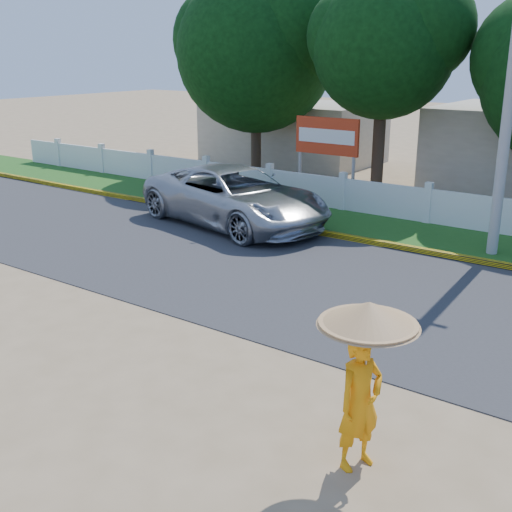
% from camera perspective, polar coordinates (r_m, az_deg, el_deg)
% --- Properties ---
extents(ground, '(120.00, 120.00, 0.00)m').
position_cam_1_polar(ground, '(11.71, -5.78, -8.51)').
color(ground, '#9E8460').
rests_on(ground, ground).
extents(road, '(60.00, 7.00, 0.02)m').
position_cam_1_polar(road, '(15.08, 5.56, -2.32)').
color(road, '#38383A').
rests_on(road, ground).
extents(grass_verge, '(60.00, 3.50, 0.03)m').
position_cam_1_polar(grass_verge, '(19.60, 13.35, 2.02)').
color(grass_verge, '#2D601E').
rests_on(grass_verge, ground).
extents(curb, '(40.00, 0.18, 0.16)m').
position_cam_1_polar(curb, '(18.08, 11.27, 1.06)').
color(curb, yellow).
rests_on(curb, ground).
extents(fence, '(40.00, 0.10, 1.10)m').
position_cam_1_polar(fence, '(20.79, 15.01, 4.30)').
color(fence, silver).
rests_on(fence, ground).
extents(building_far, '(8.00, 5.00, 2.80)m').
position_cam_1_polar(building_far, '(31.99, 3.29, 10.94)').
color(building_far, '#B7AD99').
rests_on(building_far, ground).
extents(utility_pole, '(0.28, 0.28, 7.92)m').
position_cam_1_polar(utility_pole, '(17.52, 21.58, 12.60)').
color(utility_pole, '#9A9A97').
rests_on(utility_pole, ground).
extents(vehicle, '(6.95, 4.26, 1.80)m').
position_cam_1_polar(vehicle, '(19.83, -1.87, 5.31)').
color(vehicle, '#ACAFB5').
rests_on(vehicle, ground).
extents(monk_with_parasol, '(1.26, 1.26, 2.30)m').
position_cam_1_polar(monk_with_parasol, '(8.15, 9.58, -9.25)').
color(monk_with_parasol, orange).
rests_on(monk_with_parasol, ground).
extents(billboard, '(2.50, 0.13, 2.95)m').
position_cam_1_polar(billboard, '(23.28, 6.31, 10.17)').
color(billboard, gray).
rests_on(billboard, ground).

